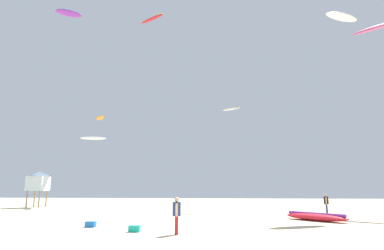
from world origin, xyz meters
TOP-DOWN VIEW (x-y plane):
  - person_foreground at (0.77, 4.49)m, footprint 0.40×0.58m
  - person_midground at (12.01, 17.56)m, footprint 0.39×0.55m
  - kite_grounded_near at (9.42, 11.85)m, footprint 4.06×4.28m
  - lifeguard_tower at (-18.57, 24.62)m, footprint 2.30×2.30m
  - cooler_box at (-1.51, 5.27)m, footprint 0.56×0.36m
  - gear_bag at (-4.57, 7.00)m, footprint 0.56×0.36m
  - kite_aloft_0 at (-13.08, 28.59)m, footprint 2.35×2.72m
  - kite_aloft_1 at (-17.51, 26.27)m, footprint 3.43×2.51m
  - kite_aloft_2 at (-5.22, 23.70)m, footprint 3.54×2.71m
  - kite_aloft_3 at (-16.09, 33.84)m, footprint 3.99×1.81m
  - kite_aloft_4 at (20.30, 22.67)m, footprint 4.26×3.76m
  - kite_aloft_5 at (4.24, 22.88)m, footprint 2.20×1.59m
  - kite_aloft_6 at (15.52, 19.06)m, footprint 4.13×2.86m

SIDE VIEW (x-z plane):
  - cooler_box at x=-1.51m, z-range 0.00..0.32m
  - gear_bag at x=-4.57m, z-range 0.00..0.32m
  - kite_grounded_near at x=9.42m, z-range 0.00..0.54m
  - person_midground at x=12.01m, z-range 0.14..1.86m
  - person_foreground at x=0.77m, z-range 0.15..1.92m
  - lifeguard_tower at x=-18.57m, z-range 0.98..5.13m
  - kite_aloft_3 at x=-16.09m, z-range 9.36..9.83m
  - kite_aloft_5 at x=4.24m, z-range 10.65..11.07m
  - kite_aloft_0 at x=-13.08m, z-range 11.27..11.71m
  - kite_aloft_6 at x=15.52m, z-range 19.06..19.55m
  - kite_aloft_4 at x=20.30m, z-range 19.26..20.29m
  - kite_aloft_2 at x=-5.22m, z-range 22.45..23.26m
  - kite_aloft_1 at x=-17.51m, z-range 25.44..26.29m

